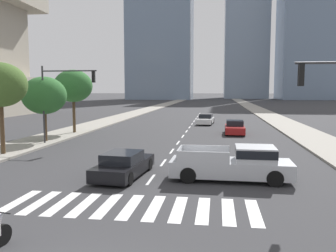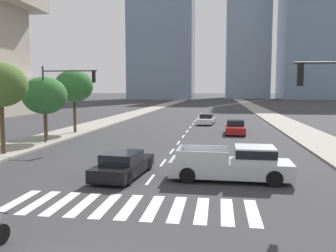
{
  "view_description": "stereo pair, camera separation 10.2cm",
  "coord_description": "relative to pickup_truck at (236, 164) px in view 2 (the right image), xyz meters",
  "views": [
    {
      "loc": [
        3.15,
        -6.52,
        4.36
      ],
      "look_at": [
        0.0,
        15.87,
        2.0
      ],
      "focal_mm": 37.49,
      "sensor_mm": 36.0,
      "label": 1
    },
    {
      "loc": [
        3.25,
        -6.51,
        4.36
      ],
      "look_at": [
        0.0,
        15.87,
        2.0
      ],
      "focal_mm": 37.49,
      "sensor_mm": 36.0,
      "label": 2
    }
  ],
  "objects": [
    {
      "name": "sidewalk_east",
      "position": [
        7.5,
        19.7,
        -0.74
      ],
      "size": [
        4.0,
        260.0,
        0.15
      ],
      "primitive_type": "cube",
      "color": "gray",
      "rests_on": "ground"
    },
    {
      "name": "sedan_black_1",
      "position": [
        -5.57,
        -0.01,
        -0.23
      ],
      "size": [
        2.28,
        4.82,
        1.27
      ],
      "rotation": [
        0.0,
        0.0,
        1.47
      ],
      "color": "black",
      "rests_on": "ground"
    },
    {
      "name": "office_tower_left_skyline",
      "position": [
        -26.41,
        140.44,
        35.2
      ],
      "size": [
        28.02,
        20.78,
        83.62
      ],
      "color": "slate",
      "rests_on": "ground"
    },
    {
      "name": "street_tree_nearest",
      "position": [
        -14.92,
        4.27,
        3.83
      ],
      "size": [
        3.41,
        3.41,
        5.97
      ],
      "color": "#4C3823",
      "rests_on": "sidewalk_west"
    },
    {
      "name": "sidewalk_west",
      "position": [
        -15.72,
        19.7,
        -0.74
      ],
      "size": [
        4.0,
        260.0,
        0.15
      ],
      "primitive_type": "cube",
      "color": "gray",
      "rests_on": "ground"
    },
    {
      "name": "street_tree_third",
      "position": [
        -14.92,
        15.94,
        3.88
      ],
      "size": [
        3.7,
        3.7,
        6.13
      ],
      "color": "#4C3823",
      "rests_on": "sidewalk_west"
    },
    {
      "name": "pickup_truck",
      "position": [
        0.0,
        0.0,
        0.0
      ],
      "size": [
        5.78,
        2.1,
        1.67
      ],
      "rotation": [
        0.0,
        0.0,
        -0.02
      ],
      "color": "#B7BABF",
      "rests_on": "ground"
    },
    {
      "name": "lane_divider_center",
      "position": [
        -4.11,
        23.56,
        -0.81
      ],
      "size": [
        0.14,
        50.0,
        0.01
      ],
      "color": "silver",
      "rests_on": "ground"
    },
    {
      "name": "traffic_signal_far",
      "position": [
        -12.9,
        9.13,
        3.48
      ],
      "size": [
        4.7,
        0.28,
        6.04
      ],
      "color": "#333335",
      "rests_on": "sidewalk_west"
    },
    {
      "name": "office_tower_right_skyline",
      "position": [
        38.6,
        146.7,
        40.72
      ],
      "size": [
        25.26,
        24.22,
        90.37
      ],
      "color": "slate",
      "rests_on": "ground"
    },
    {
      "name": "sedan_white_0",
      "position": [
        -2.37,
        27.45,
        -0.21
      ],
      "size": [
        2.14,
        4.64,
        1.31
      ],
      "rotation": [
        0.0,
        0.0,
        -1.66
      ],
      "color": "silver",
      "rests_on": "ground"
    },
    {
      "name": "street_tree_second",
      "position": [
        -14.92,
        10.07,
        3.06
      ],
      "size": [
        3.58,
        3.58,
        5.25
      ],
      "color": "#4C3823",
      "rests_on": "sidewalk_west"
    },
    {
      "name": "office_tower_center_skyline",
      "position": [
        12.49,
        165.48,
        38.81
      ],
      "size": [
        20.63,
        27.24,
        89.75
      ],
      "color": "#8C9EB2",
      "rests_on": "ground"
    },
    {
      "name": "sedan_red_2",
      "position": [
        0.77,
        17.96,
        -0.2
      ],
      "size": [
        1.95,
        4.28,
        1.34
      ],
      "rotation": [
        0.0,
        0.0,
        -1.59
      ],
      "color": "maroon",
      "rests_on": "ground"
    },
    {
      "name": "crosswalk_near",
      "position": [
        -4.11,
        -4.44,
        -0.81
      ],
      "size": [
        9.45,
        2.87,
        0.01
      ],
      "color": "silver",
      "rests_on": "ground"
    }
  ]
}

